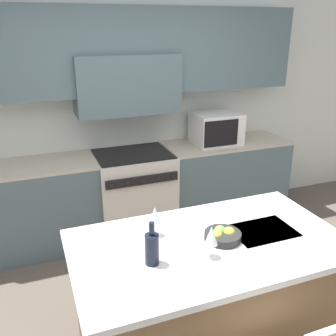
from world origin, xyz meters
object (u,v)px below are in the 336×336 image
(microwave, at_px, (216,128))
(wine_bottle, at_px, (152,248))
(wine_glass_near, at_px, (211,236))
(wine_glass_far, at_px, (155,216))
(fruit_bowl, at_px, (222,235))
(range_stove, at_px, (134,193))

(microwave, xyz_separation_m, wine_bottle, (-1.42, -1.90, -0.12))
(wine_glass_near, xyz_separation_m, wine_glass_far, (-0.23, 0.36, 0.00))
(wine_bottle, distance_m, fruit_bowl, 0.53)
(microwave, bearing_deg, fruit_bowl, -116.40)
(wine_bottle, relative_size, wine_glass_near, 1.30)
(range_stove, xyz_separation_m, wine_bottle, (-0.42, -1.88, 0.53))
(wine_bottle, relative_size, fruit_bowl, 1.12)
(microwave, height_order, wine_glass_near, microwave)
(range_stove, relative_size, fruit_bowl, 3.86)
(range_stove, xyz_separation_m, wine_glass_far, (-0.30, -1.58, 0.56))
(wine_bottle, xyz_separation_m, wine_glass_far, (0.12, 0.30, 0.04))
(wine_glass_near, relative_size, wine_glass_far, 1.00)
(wine_glass_near, distance_m, wine_glass_far, 0.43)
(wine_glass_near, bearing_deg, microwave, 61.55)
(wine_glass_near, bearing_deg, wine_glass_far, 122.47)
(range_stove, height_order, wine_bottle, wine_bottle)
(fruit_bowl, bearing_deg, wine_bottle, -170.52)
(microwave, height_order, wine_glass_far, microwave)
(wine_glass_far, distance_m, fruit_bowl, 0.46)
(range_stove, bearing_deg, wine_bottle, -102.50)
(wine_bottle, height_order, wine_glass_near, wine_bottle)
(wine_glass_far, xyz_separation_m, fruit_bowl, (0.40, -0.21, -0.11))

